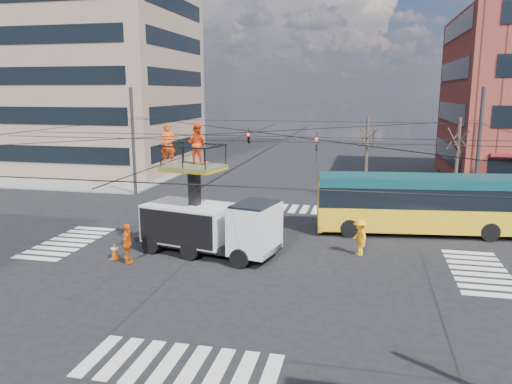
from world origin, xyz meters
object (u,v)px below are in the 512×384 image
Objects in this scene: traffic_cone at (115,251)px; city_bus at (420,203)px; worker_ground at (127,244)px; utility_truck at (209,213)px; flagger at (360,237)px.

city_bus is at bearing 27.89° from traffic_cone.
worker_ground is (0.90, -0.46, 0.54)m from traffic_cone.
traffic_cone is at bearing 49.45° from worker_ground.
traffic_cone is (-4.12, -1.67, -1.67)m from utility_truck.
flagger is (10.27, 3.51, -0.04)m from worker_ground.
utility_truck reaches higher than worker_ground.
city_bus reaches higher than flagger.
worker_ground is at bearing -133.91° from utility_truck.
traffic_cone is 0.42× the size of worker_ground.
worker_ground is 10.85m from flagger.
traffic_cone is (-14.33, -7.58, -1.34)m from city_bus.
city_bus is at bearing 42.77° from utility_truck.
flagger is (7.04, 1.38, -1.17)m from utility_truck.
flagger is at bearing 23.74° from utility_truck.
worker_ground is 1.05× the size of flagger.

